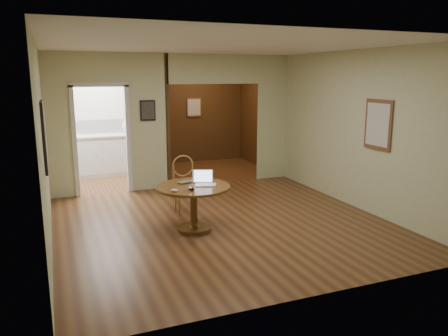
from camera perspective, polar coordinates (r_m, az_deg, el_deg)
name	(u,v)px	position (r m, az deg, el deg)	size (l,w,h in m)	color
floor	(223,223)	(6.89, -0.17, -7.23)	(5.00, 5.00, 0.00)	#4D2816
room_shell	(148,123)	(9.40, -9.86, 5.82)	(5.20, 7.50, 5.00)	white
dining_table	(194,197)	(6.48, -4.00, -3.84)	(1.09, 1.09, 0.68)	brown
chair	(185,181)	(7.39, -5.17, -1.67)	(0.42, 0.42, 0.95)	olive
open_laptop	(204,180)	(6.49, -2.59, -1.64)	(0.36, 0.36, 0.21)	white
closed_laptop	(190,182)	(6.60, -4.48, -1.85)	(0.33, 0.21, 0.03)	#A9A9AE
mouse	(174,190)	(6.11, -6.48, -2.92)	(0.11, 0.06, 0.05)	white
wine_glass	(192,187)	(6.17, -4.21, -2.45)	(0.10, 0.10, 0.11)	white
pen	(190,189)	(6.22, -4.48, -2.79)	(0.01, 0.01, 0.14)	#0B1851
kitchen_cabinet	(102,155)	(10.46, -15.69, 1.65)	(2.06, 0.60, 0.94)	white
grocery_bag	(129,126)	(10.46, -12.30, 5.32)	(0.33, 0.28, 0.33)	beige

